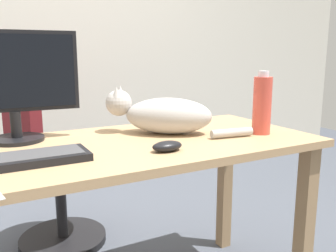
# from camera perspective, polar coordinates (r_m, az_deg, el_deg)

# --- Properties ---
(back_wall) EXTENTS (6.00, 0.04, 2.60)m
(back_wall) POSITION_cam_1_polar(r_m,az_deg,el_deg) (2.83, -19.35, 15.44)
(back_wall) COLOR beige
(back_wall) RESTS_ON ground_plane
(desk) EXTENTS (1.52, 0.67, 0.74)m
(desk) POSITION_cam_1_polar(r_m,az_deg,el_deg) (1.40, -7.21, -6.98)
(desk) COLOR tan
(desk) RESTS_ON ground_plane
(office_chair) EXTENTS (0.50, 0.48, 0.94)m
(office_chair) POSITION_cam_1_polar(r_m,az_deg,el_deg) (2.10, -17.91, -7.52)
(office_chair) COLOR black
(office_chair) RESTS_ON ground_plane
(monitor) EXTENTS (0.48, 0.20, 0.41)m
(monitor) POSITION_cam_1_polar(r_m,az_deg,el_deg) (1.47, -23.22, 6.38)
(monitor) COLOR black
(monitor) RESTS_ON desk
(keyboard) EXTENTS (0.44, 0.15, 0.03)m
(keyboard) POSITION_cam_1_polar(r_m,az_deg,el_deg) (1.19, -22.88, -4.98)
(keyboard) COLOR black
(keyboard) RESTS_ON desk
(cat) EXTENTS (0.50, 0.40, 0.20)m
(cat) POSITION_cam_1_polar(r_m,az_deg,el_deg) (1.51, -0.76, 1.85)
(cat) COLOR #B2ADA8
(cat) RESTS_ON desk
(computer_mouse) EXTENTS (0.11, 0.06, 0.04)m
(computer_mouse) POSITION_cam_1_polar(r_m,az_deg,el_deg) (1.25, -0.12, -3.17)
(computer_mouse) COLOR black
(computer_mouse) RESTS_ON desk
(water_bottle) EXTENTS (0.08, 0.08, 0.26)m
(water_bottle) POSITION_cam_1_polar(r_m,az_deg,el_deg) (1.55, 14.54, 3.26)
(water_bottle) COLOR #D84C3D
(water_bottle) RESTS_ON desk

